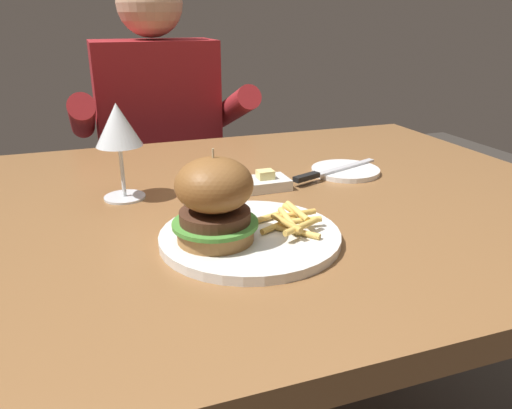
{
  "coord_description": "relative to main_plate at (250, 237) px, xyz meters",
  "views": [
    {
      "loc": [
        -0.24,
        -0.8,
        1.05
      ],
      "look_at": [
        -0.01,
        -0.14,
        0.78
      ],
      "focal_mm": 35.0,
      "sensor_mm": 36.0,
      "label": 1
    }
  ],
  "objects": [
    {
      "name": "main_plate",
      "position": [
        0.0,
        0.0,
        0.0
      ],
      "size": [
        0.26,
        0.26,
        0.01
      ],
      "primitive_type": "cylinder",
      "color": "white",
      "rests_on": "dining_table"
    },
    {
      "name": "burger_sandwich",
      "position": [
        -0.05,
        -0.01,
        0.07
      ],
      "size": [
        0.12,
        0.12,
        0.13
      ],
      "color": "#9E6B38",
      "rests_on": "main_plate"
    },
    {
      "name": "bread_plate",
      "position": [
        0.3,
        0.25,
        -0.0
      ],
      "size": [
        0.14,
        0.14,
        0.01
      ],
      "primitive_type": "cylinder",
      "color": "white",
      "rests_on": "dining_table"
    },
    {
      "name": "table_knife",
      "position": [
        0.25,
        0.23,
        0.01
      ],
      "size": [
        0.22,
        0.09,
        0.01
      ],
      "color": "silver",
      "rests_on": "bread_plate"
    },
    {
      "name": "fries_pile",
      "position": [
        0.06,
        -0.0,
        0.02
      ],
      "size": [
        0.11,
        0.11,
        0.02
      ],
      "color": "#EABC5B",
      "rests_on": "main_plate"
    },
    {
      "name": "dining_table",
      "position": [
        0.03,
        0.17,
        -0.09
      ],
      "size": [
        1.31,
        0.94,
        0.74
      ],
      "color": "brown",
      "rests_on": "ground"
    },
    {
      "name": "butter_dish",
      "position": [
        0.1,
        0.21,
        0.0
      ],
      "size": [
        0.09,
        0.06,
        0.04
      ],
      "color": "white",
      "rests_on": "dining_table"
    },
    {
      "name": "wine_glass",
      "position": [
        -0.15,
        0.25,
        0.12
      ],
      "size": [
        0.08,
        0.08,
        0.17
      ],
      "color": "silver",
      "rests_on": "dining_table"
    },
    {
      "name": "diner_person",
      "position": [
        0.01,
        0.92,
        -0.18
      ],
      "size": [
        0.51,
        0.36,
        1.18
      ],
      "color": "#282833",
      "rests_on": "ground"
    }
  ]
}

